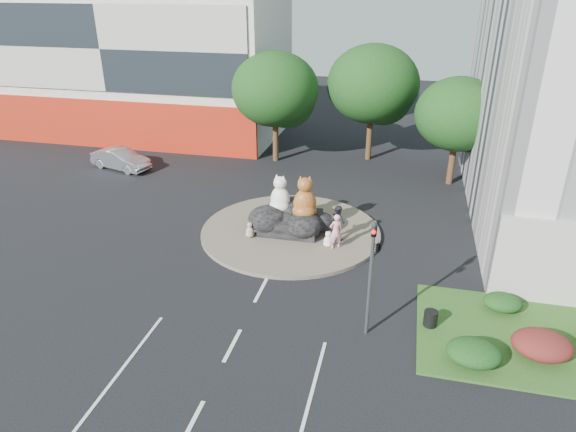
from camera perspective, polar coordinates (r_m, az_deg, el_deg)
name	(u,v)px	position (r m, az deg, el deg)	size (l,w,h in m)	color
ground	(232,345)	(20.76, -6.20, -14.10)	(120.00, 120.00, 0.00)	black
roundabout_island	(291,231)	(28.80, 0.29, -1.70)	(10.00, 10.00, 0.20)	brown
rock_plinth	(291,222)	(28.56, 0.30, -0.71)	(3.20, 2.60, 0.90)	black
shophouse_block	(140,62)	(49.61, -16.08, 16.15)	(25.20, 12.30, 17.40)	silver
grass_verge	(548,342)	(23.08, 26.88, -12.38)	(10.00, 6.00, 0.12)	#1D4617
tree_left	(276,93)	(39.17, -1.32, 13.53)	(6.46, 6.46, 8.27)	#382314
tree_mid	(374,88)	(39.93, 9.50, 13.88)	(6.84, 6.84, 8.76)	#382314
tree_right	(459,118)	(36.26, 18.48, 10.33)	(5.70, 5.70, 7.30)	#382314
hedge_near_green	(474,353)	(20.58, 19.96, -14.10)	(2.00, 1.60, 0.90)	black
hedge_red	(542,345)	(21.85, 26.39, -12.70)	(2.20, 1.76, 0.99)	#4E1815
hedge_back_green	(503,302)	(23.96, 22.75, -8.83)	(1.60, 1.28, 0.72)	black
traffic_light	(375,255)	(19.50, 9.61, -4.28)	(0.44, 1.24, 5.00)	#595B60
street_lamp	(565,191)	(25.54, 28.43, 2.47)	(2.34, 0.22, 8.06)	#595B60
cat_white	(280,193)	(28.45, -0.87, 2.56)	(1.30, 1.12, 2.16)	silver
cat_tabby	(305,196)	(27.71, 1.89, 2.19)	(1.44, 1.25, 2.40)	#AA5823
kitten_calico	(250,229)	(27.89, -4.25, -1.47)	(0.53, 0.46, 0.88)	silver
kitten_white	(328,238)	(26.92, 4.47, -2.50)	(0.54, 0.46, 0.89)	white
pedestrian_pink	(336,231)	(26.56, 5.33, -1.70)	(0.70, 0.46, 1.91)	pink
pedestrian_dark	(338,222)	(27.54, 5.53, -0.68)	(0.94, 0.73, 1.92)	#222129
parked_car	(121,159)	(40.31, -18.10, 6.03)	(1.64, 4.69, 1.55)	#AAADB2
litter_bin	(431,318)	(22.04, 15.56, -10.90)	(0.57, 0.57, 0.66)	black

